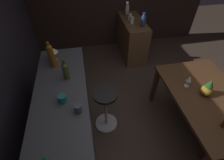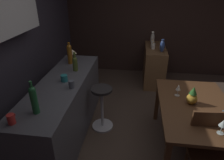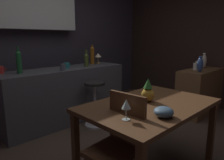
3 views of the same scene
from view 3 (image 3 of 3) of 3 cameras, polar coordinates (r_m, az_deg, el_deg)
name	(u,v)px [view 3 (image 3 of 3)]	position (r m, az deg, el deg)	size (l,w,h in m)	color
ground_plane	(125,149)	(2.79, 3.50, -18.35)	(9.00, 9.00, 0.00)	#47382D
wall_kitchen_back	(40,36)	(4.09, -19.30, 11.24)	(5.20, 0.33, 2.60)	#38333D
wall_side_right	(197,42)	(4.75, 22.43, 9.62)	(0.10, 4.40, 2.60)	#33231E
dining_table	(149,111)	(2.17, 10.25, -8.42)	(1.38, 0.90, 0.74)	#56351E
kitchen_counter	(66,95)	(3.58, -12.58, -3.95)	(2.10, 0.60, 0.90)	#4C4C51
sideboard_cabinet	(200,91)	(4.21, 23.06, -2.84)	(1.10, 0.44, 0.82)	brown
chair_near_window	(119,143)	(1.86, 1.88, -17.04)	(0.43, 0.43, 0.92)	#56351E
bar_stool	(95,103)	(3.31, -4.72, -6.26)	(0.34, 0.34, 0.72)	#262323
wine_glass_left	(126,105)	(1.67, 3.95, -6.83)	(0.08, 0.08, 0.17)	silver
wine_glass_right	(147,86)	(2.40, 9.60, -1.52)	(0.07, 0.07, 0.16)	silver
pineapple_centerpiece	(148,92)	(2.18, 9.82, -3.24)	(0.13, 0.13, 0.24)	gold
fruit_bowl	(164,112)	(1.80, 14.02, -8.50)	(0.17, 0.17, 0.09)	slate
wine_bottle_green	(19,61)	(3.17, -24.26, 4.73)	(0.07, 0.07, 0.37)	#1E592D
wine_bottle_amber	(92,55)	(3.91, -5.44, 6.93)	(0.08, 0.08, 0.36)	#8C5114
wine_bottle_olive	(86,59)	(3.62, -7.08, 5.71)	(0.08, 0.08, 0.29)	#475623
cup_slate	(63,67)	(3.24, -13.37, 3.44)	(0.11, 0.08, 0.10)	#515660
cup_red	(1,70)	(3.26, -28.24, 2.45)	(0.11, 0.07, 0.10)	red
cup_teal	(67,66)	(3.46, -12.38, 3.90)	(0.13, 0.09, 0.09)	teal
counter_lamp	(98,56)	(4.00, -3.86, 6.62)	(0.14, 0.14, 0.20)	#A58447
pillar_candle_tall	(195,66)	(4.03, 21.94, 3.48)	(0.08, 0.08, 0.15)	white
pillar_candle_short	(197,65)	(4.13, 22.43, 3.79)	(0.07, 0.07, 0.17)	white
vase_ceramic_blue	(200,65)	(3.78, 23.06, 3.89)	(0.10, 0.10, 0.27)	#334C8C
vase_ceramic_ivory	(204,61)	(4.37, 24.04, 4.82)	(0.09, 0.09, 0.28)	beige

